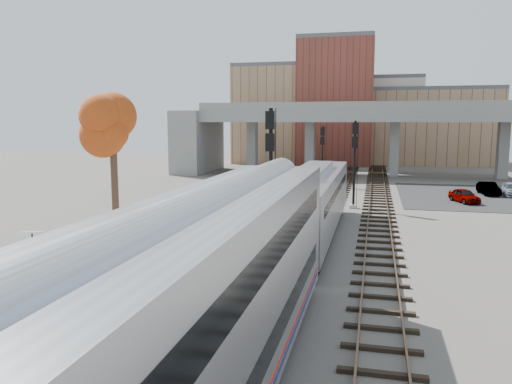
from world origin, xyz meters
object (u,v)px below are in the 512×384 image
at_px(signal_mast_mid, 354,165).
at_px(tree, 112,128).
at_px(signal_mast_far, 322,157).
at_px(locomotive, 313,201).
at_px(car_c, 512,190).
at_px(car_b, 489,189).
at_px(coach, 149,372).
at_px(signal_mast_near, 270,176).
at_px(car_a, 464,196).

relative_size(signal_mast_mid, tree, 0.80).
bearing_deg(signal_mast_far, locomotive, -85.30).
bearing_deg(signal_mast_far, car_c, -12.10).
bearing_deg(tree, locomotive, 8.08).
relative_size(tree, car_c, 2.24).
xyz_separation_m(car_b, car_c, (2.07, -0.11, -0.03)).
bearing_deg(coach, tree, 120.47).
distance_m(signal_mast_far, car_b, 17.11).
bearing_deg(signal_mast_far, signal_mast_mid, -74.13).
bearing_deg(car_b, coach, -113.94).
bearing_deg(tree, signal_mast_near, -4.35).
xyz_separation_m(coach, signal_mast_mid, (2.00, 33.71, 0.76)).
bearing_deg(signal_mast_far, coach, -87.50).
xyz_separation_m(signal_mast_mid, tree, (-14.27, -12.85, 3.07)).
height_order(signal_mast_mid, car_a, signal_mast_mid).
xyz_separation_m(signal_mast_far, car_a, (13.42, -9.33, -2.52)).
xyz_separation_m(signal_mast_mid, car_b, (12.38, 10.55, -2.90)).
bearing_deg(signal_mast_near, signal_mast_far, 90.00).
distance_m(coach, car_b, 46.59).
bearing_deg(car_c, locomotive, -122.74).
distance_m(locomotive, tree, 13.13).
bearing_deg(car_a, signal_mast_near, -146.12).
distance_m(signal_mast_mid, car_b, 16.52).
height_order(signal_mast_near, car_b, signal_mast_near).
height_order(signal_mast_near, signal_mast_mid, signal_mast_near).
xyz_separation_m(coach, signal_mast_near, (-2.10, 20.09, 1.20)).
height_order(coach, car_a, coach).
bearing_deg(car_b, car_c, -8.91).
relative_size(signal_mast_near, signal_mast_mid, 1.09).
xyz_separation_m(coach, car_b, (14.38, 44.26, -2.14)).
bearing_deg(tree, car_b, 41.29).
relative_size(coach, signal_mast_far, 3.81).
xyz_separation_m(coach, signal_mast_far, (-2.10, 48.13, 0.37)).
relative_size(car_b, car_c, 0.93).
bearing_deg(car_b, tree, -144.66).
bearing_deg(car_b, signal_mast_mid, -145.49).
xyz_separation_m(car_a, car_c, (5.12, 5.36, -0.03)).
height_order(signal_mast_near, car_a, signal_mast_near).
height_order(signal_mast_far, car_c, signal_mast_far).
xyz_separation_m(signal_mast_mid, car_a, (9.32, 5.09, -2.91)).
bearing_deg(locomotive, car_b, 56.43).
relative_size(signal_mast_near, tree, 0.87).
bearing_deg(signal_mast_near, car_b, 55.72).
distance_m(signal_mast_mid, signal_mast_far, 15.00).
height_order(signal_mast_mid, tree, tree).
height_order(locomotive, signal_mast_mid, signal_mast_mid).
height_order(coach, signal_mast_mid, signal_mast_mid).
bearing_deg(coach, signal_mast_mid, 86.60).
distance_m(car_a, car_c, 7.41).
bearing_deg(car_a, coach, -126.73).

